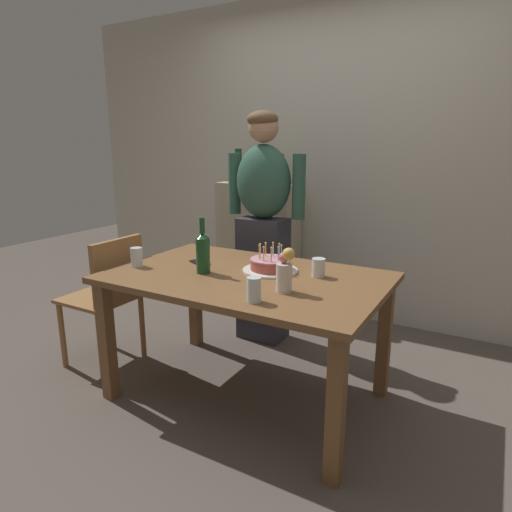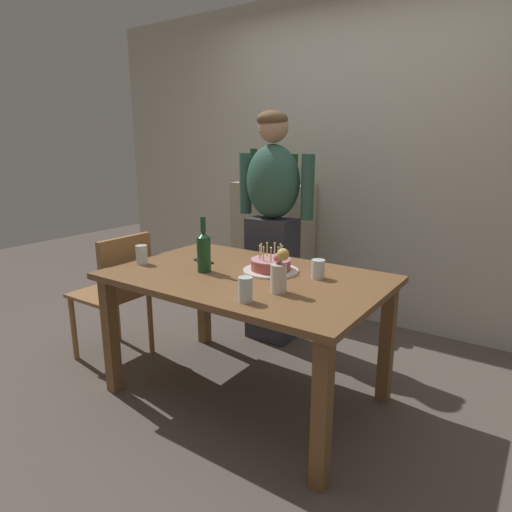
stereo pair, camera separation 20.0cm
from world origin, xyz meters
name	(u,v)px [view 1 (the left image)]	position (x,y,z in m)	size (l,w,h in m)	color
ground_plane	(247,394)	(0.00, 0.00, 0.00)	(10.00, 10.00, 0.00)	#564C44
back_wall	(343,161)	(0.00, 1.55, 1.30)	(5.20, 0.10, 2.60)	beige
dining_table	(246,292)	(0.00, 0.00, 0.64)	(1.50, 0.96, 0.74)	brown
birthday_cake	(270,265)	(0.08, 0.13, 0.77)	(0.31, 0.31, 0.16)	white
water_glass_near	(254,290)	(0.25, -0.35, 0.80)	(0.07, 0.07, 0.12)	silver
water_glass_far	(137,257)	(-0.65, -0.17, 0.80)	(0.07, 0.07, 0.11)	silver
water_glass_side	(318,268)	(0.36, 0.17, 0.79)	(0.07, 0.07, 0.10)	silver
wine_bottle	(203,252)	(-0.23, -0.08, 0.86)	(0.08, 0.08, 0.31)	#194723
cell_phone	(200,263)	(-0.37, 0.07, 0.74)	(0.14, 0.07, 0.01)	black
flower_vase	(285,272)	(0.31, -0.15, 0.84)	(0.09, 0.08, 0.22)	silver
person_man_bearded	(263,225)	(-0.31, 0.76, 0.87)	(0.61, 0.27, 1.66)	#33333D
dining_chair	(109,292)	(-0.96, -0.12, 0.52)	(0.42, 0.42, 0.87)	olive
shelf_cabinet	(258,245)	(-0.67, 1.33, 0.57)	(0.70, 0.30, 1.40)	tan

